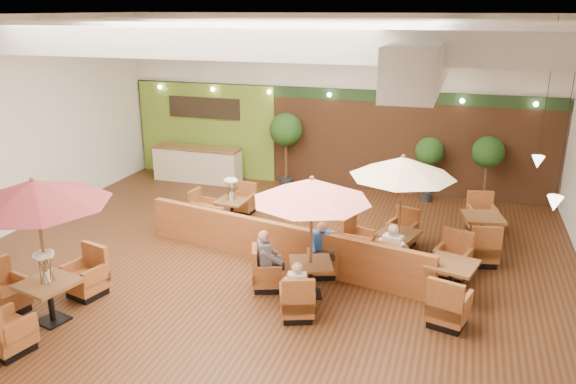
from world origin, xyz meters
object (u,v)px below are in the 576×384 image
at_px(booth_divider, 279,244).
at_px(diner_4, 393,246).
at_px(table_2, 399,185).
at_px(table_5, 481,232).
at_px(diner_0, 297,284).
at_px(table_4, 450,282).
at_px(table_3, 224,208).
at_px(table_1, 308,210).
at_px(topiary_2, 488,155).
at_px(diner_3, 393,248).
at_px(service_counter, 197,164).
at_px(table_0, 35,221).
at_px(diner_2, 267,255).
at_px(topiary_0, 286,133).
at_px(diner_1, 322,244).
at_px(topiary_1, 429,154).

height_order(booth_divider, diner_4, diner_4).
relative_size(table_2, diner_4, 3.18).
bearing_deg(table_5, diner_0, -138.82).
height_order(table_4, diner_0, diner_0).
distance_m(table_4, table_5, 3.04).
bearing_deg(table_3, table_1, -39.32).
relative_size(topiary_2, diner_3, 2.95).
bearing_deg(table_5, service_counter, 149.44).
bearing_deg(topiary_2, table_0, -130.34).
distance_m(booth_divider, diner_2, 1.24).
height_order(topiary_0, topiary_2, topiary_0).
xyz_separation_m(service_counter, diner_3, (7.31, -5.37, 0.15)).
bearing_deg(diner_1, diner_0, 63.88).
bearing_deg(table_4, table_5, 93.29).
relative_size(topiary_1, diner_3, 2.76).
relative_size(table_3, diner_1, 3.01).
xyz_separation_m(topiary_1, diner_0, (-1.79, -7.75, -0.76)).
xyz_separation_m(topiary_2, diner_4, (-1.95, -5.57, -0.81)).
distance_m(service_counter, topiary_1, 7.67).
bearing_deg(topiary_1, table_4, -81.19).
distance_m(booth_divider, diner_4, 2.58).
relative_size(topiary_1, diner_1, 2.53).
bearing_deg(table_4, topiary_2, 98.44).
height_order(topiary_0, topiary_1, topiary_0).
relative_size(topiary_1, diner_4, 2.38).
bearing_deg(diner_2, topiary_2, 118.57).
xyz_separation_m(table_1, diner_0, (0.06, -0.94, -1.13)).
bearing_deg(topiary_2, table_5, -91.54).
relative_size(table_2, topiary_0, 1.08).
height_order(table_0, topiary_0, table_0).
distance_m(table_2, table_4, 2.47).
relative_size(service_counter, diner_1, 3.80).
bearing_deg(table_2, topiary_0, 150.29).
distance_m(table_4, topiary_2, 6.28).
bearing_deg(diner_4, topiary_1, 97.99).
height_order(topiary_0, diner_3, topiary_0).
xyz_separation_m(service_counter, table_4, (8.56, -5.92, -0.19)).
bearing_deg(table_5, diner_2, -152.26).
bearing_deg(table_4, topiary_1, 113.79).
height_order(table_0, topiary_2, table_0).
relative_size(table_2, table_4, 0.93).
distance_m(service_counter, table_0, 9.29).
relative_size(table_1, diner_0, 3.71).
distance_m(booth_divider, topiary_0, 6.00).
relative_size(table_4, topiary_0, 1.16).
bearing_deg(booth_divider, diner_4, 12.66).
bearing_deg(booth_divider, diner_3, 12.66).
relative_size(service_counter, table_0, 1.03).
relative_size(service_counter, diner_4, 3.59).
bearing_deg(diner_3, diner_0, -112.23).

